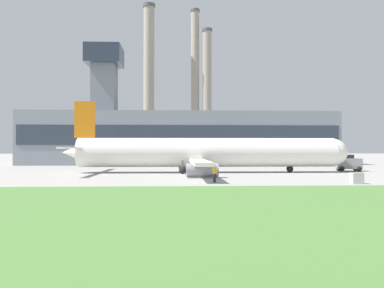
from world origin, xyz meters
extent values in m
plane|color=#999691|center=(0.00, 0.00, 0.00)|extent=(400.00, 400.00, 0.00)
cube|color=#4C7A38|center=(0.00, -36.50, 0.03)|extent=(240.00, 37.00, 0.06)
cube|color=gray|center=(0.00, 28.11, 5.10)|extent=(60.82, 13.98, 10.21)
cube|color=#2D3847|center=(0.00, 21.07, 5.62)|extent=(59.60, 0.16, 3.68)
cube|color=slate|center=(-15.28, 28.11, 10.01)|extent=(4.68, 4.68, 20.02)
cube|color=#283342|center=(-15.28, 28.11, 21.90)|extent=(7.02, 7.02, 3.74)
cylinder|color=gray|center=(-8.68, 61.60, 22.32)|extent=(3.15, 3.15, 44.64)
cylinder|color=#4C4C51|center=(-8.68, 61.60, 45.11)|extent=(3.62, 3.62, 0.94)
cylinder|color=gray|center=(4.99, 63.99, 22.20)|extent=(2.45, 2.45, 44.40)
cylinder|color=#4C4C51|center=(4.99, 63.99, 44.77)|extent=(2.82, 2.82, 0.74)
cylinder|color=gray|center=(8.57, 63.12, 19.11)|extent=(2.66, 2.66, 38.23)
cylinder|color=#4C4C51|center=(8.57, 63.12, 38.63)|extent=(3.06, 3.06, 0.80)
cylinder|color=white|center=(3.25, 0.20, 2.60)|extent=(33.05, 3.72, 3.72)
sphere|color=white|center=(19.77, 0.20, 2.60)|extent=(3.53, 3.53, 3.53)
cone|color=white|center=(-13.28, 0.20, 2.60)|extent=(4.09, 3.53, 3.53)
cube|color=orange|center=(-12.50, 0.20, 6.79)|extent=(2.60, 0.24, 4.68)
cube|color=white|center=(-12.82, -4.38, 3.15)|extent=(0.77, 9.17, 0.20)
cube|color=white|center=(-12.82, 4.79, 3.15)|extent=(0.77, 9.17, 0.20)
cube|color=white|center=(1.59, -8.19, 1.67)|extent=(1.71, 15.29, 0.36)
cube|color=white|center=(1.59, 8.59, 1.67)|extent=(1.71, 15.29, 0.36)
cylinder|color=gray|center=(1.89, -8.54, 0.80)|extent=(3.37, 1.43, 1.43)
cylinder|color=gray|center=(1.89, 8.94, 0.80)|extent=(3.37, 1.43, 1.43)
cylinder|color=#59595B|center=(13.99, 0.20, 1.06)|extent=(0.20, 0.20, 1.22)
sphere|color=black|center=(13.99, 0.20, 0.44)|extent=(0.89, 0.89, 0.89)
cylinder|color=#59595B|center=(-0.06, -2.26, 1.06)|extent=(0.20, 0.20, 1.22)
sphere|color=black|center=(-0.06, -2.26, 0.44)|extent=(0.89, 0.89, 0.89)
cylinder|color=#59595B|center=(-0.06, 2.66, 1.06)|extent=(0.20, 0.20, 1.22)
sphere|color=black|center=(-0.06, 2.66, 0.44)|extent=(0.89, 0.89, 0.89)
cube|color=gray|center=(22.89, 2.47, 1.03)|extent=(3.45, 2.29, 1.44)
cube|color=black|center=(22.89, 2.47, 2.00)|extent=(1.31, 1.42, 0.50)
sphere|color=black|center=(23.85, 1.44, 0.35)|extent=(0.70, 0.70, 0.70)
sphere|color=black|center=(24.13, 3.12, 0.35)|extent=(0.70, 0.70, 0.70)
sphere|color=black|center=(21.64, 1.81, 0.35)|extent=(0.70, 0.70, 0.70)
sphere|color=black|center=(21.92, 3.49, 0.35)|extent=(0.70, 0.70, 0.70)
cylinder|color=#23283D|center=(2.60, -14.24, 0.40)|extent=(0.40, 0.40, 0.79)
cylinder|color=#F2A514|center=(2.60, -14.24, 1.10)|extent=(0.50, 0.50, 0.63)
sphere|color=tan|center=(2.60, -14.24, 1.52)|extent=(0.21, 0.21, 0.21)
cube|color=#B2B7B2|center=(14.84, -16.04, 0.48)|extent=(0.98, 0.78, 0.96)
camera|label=1|loc=(-0.95, -47.95, 3.03)|focal=35.00mm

